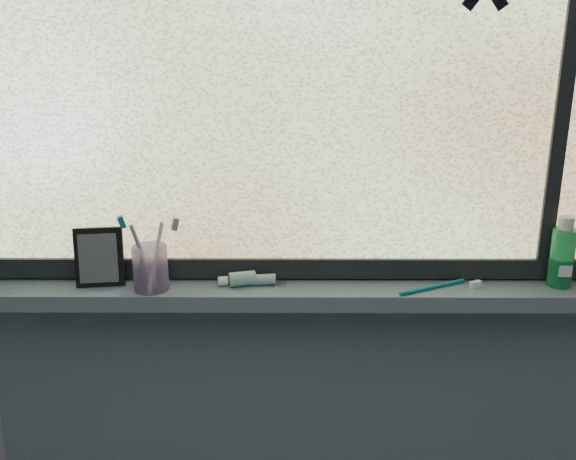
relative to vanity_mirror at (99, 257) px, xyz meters
The scene contains 11 objects.
wall_back 0.52m from the vanity_mirror, ahead, with size 3.00×0.01×2.50m, color #9EA3A8.
windowsill 0.50m from the vanity_mirror, ahead, with size 1.62×0.14×0.04m, color slate.
sill_apron 0.78m from the vanity_mirror, ahead, with size 1.62×0.02×0.98m, color slate.
window_pane 0.66m from the vanity_mirror, ahead, with size 1.50×0.01×1.00m, color silver.
frame_bottom 0.49m from the vanity_mirror, ahead, with size 1.60×0.03×0.05m, color black.
frame_mullion 1.17m from the vanity_mirror, ahead, with size 0.04×0.03×1.00m, color black.
vanity_mirror is the anchor object (origin of this frame).
toothpaste_tube 0.37m from the vanity_mirror, ahead, with size 0.20×0.04×0.04m, color silver, non-canonical shape.
toothbrush_cup 0.13m from the vanity_mirror, 12.32° to the right, with size 0.08×0.08×0.11m, color #C8AAE1.
toothbrush_lying 0.81m from the vanity_mirror, ahead, with size 0.23×0.02×0.02m, color #0D6B78, non-canonical shape.
mouthwash_bottle 1.12m from the vanity_mirror, ahead, with size 0.06×0.06×0.14m, color #1D9A51.
Camera 1 is at (-0.03, -0.22, 1.62)m, focal length 40.00 mm.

